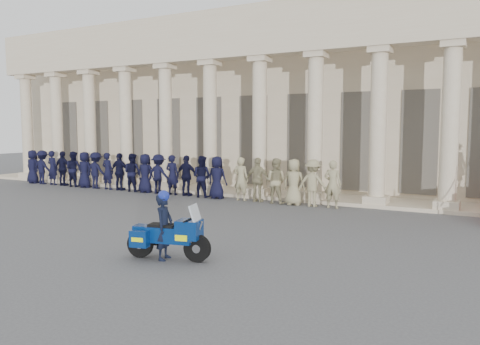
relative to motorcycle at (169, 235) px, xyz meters
name	(u,v)px	position (x,y,z in m)	size (l,w,h in m)	color
ground	(179,237)	(-1.16, 2.01, -0.59)	(90.00, 90.00, 0.00)	#4C4C4F
building	(333,103)	(-1.16, 16.76, 3.93)	(40.00, 12.50, 9.00)	#C5B294
officer_rank	(151,174)	(-7.73, 8.91, 0.35)	(18.37, 0.72, 1.90)	black
motorcycle	(169,235)	(0.00, 0.00, 0.00)	(2.12, 1.05, 1.37)	black
rider	(164,225)	(-0.11, -0.03, 0.25)	(0.50, 0.65, 1.68)	black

